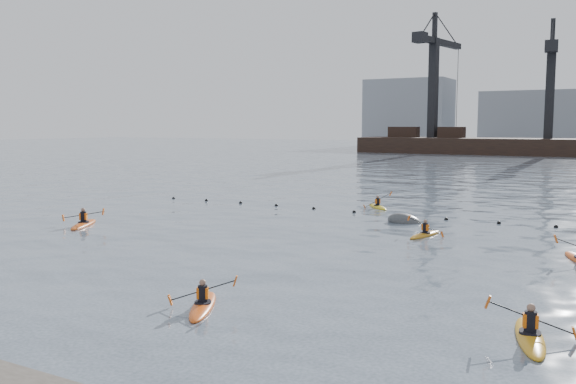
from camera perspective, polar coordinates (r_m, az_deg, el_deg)
name	(u,v)px	position (r m, az deg, el deg)	size (l,w,h in m)	color
ground	(130,307)	(19.83, -14.57, -10.37)	(400.00, 400.00, 0.00)	#3A4B55
float_line	(377,213)	(39.11, 8.30, -2.00)	(33.24, 0.73, 0.24)	black
barge_pier	(546,145)	(124.44, 23.01, 4.06)	(72.00, 19.30, 29.50)	black
kayaker_0	(203,305)	(19.30, -7.97, -10.39)	(2.03, 3.11, 1.14)	#D64F14
kayaker_1	(530,335)	(17.67, 21.69, -12.35)	(2.29, 3.46, 1.23)	orange
kayaker_2	(84,224)	(36.14, -18.58, -2.82)	(2.31, 3.46, 1.14)	#C64D12
kayaker_3	(425,234)	(31.91, 12.71, -3.85)	(2.02, 3.02, 1.10)	#C48017
kayaker_5	(378,206)	(42.14, 8.38, -1.33)	(2.40, 2.58, 1.19)	yellow
mooring_buoy	(405,222)	(36.00, 10.89, -2.81)	(2.03, 1.20, 1.02)	#3F4244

